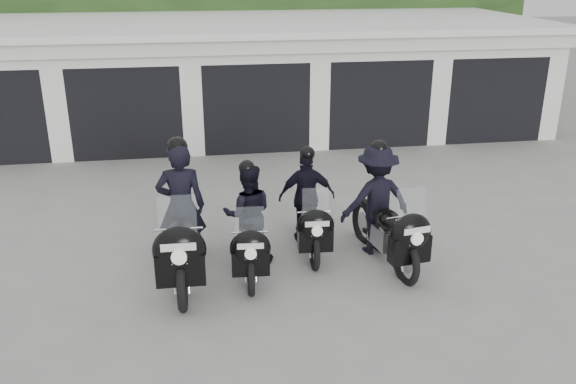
{
  "coord_description": "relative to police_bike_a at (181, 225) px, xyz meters",
  "views": [
    {
      "loc": [
        -1.49,
        -9.02,
        4.51
      ],
      "look_at": [
        -0.1,
        -0.08,
        1.05
      ],
      "focal_mm": 38.0,
      "sensor_mm": 36.0,
      "label": 1
    }
  ],
  "objects": [
    {
      "name": "police_bike_a",
      "position": [
        0.0,
        0.0,
        0.0
      ],
      "size": [
        0.76,
        2.49,
        2.17
      ],
      "rotation": [
        0.0,
        0.0,
        -0.02
      ],
      "color": "black",
      "rests_on": "ground"
    },
    {
      "name": "police_bike_c",
      "position": [
        2.05,
        0.79,
        -0.13
      ],
      "size": [
        0.97,
        2.0,
        1.74
      ],
      "rotation": [
        0.0,
        0.0,
        -0.05
      ],
      "color": "black",
      "rests_on": "ground"
    },
    {
      "name": "police_bike_d",
      "position": [
        3.12,
        0.24,
        -0.03
      ],
      "size": [
        1.26,
        2.24,
        1.96
      ],
      "rotation": [
        0.0,
        0.0,
        0.16
      ],
      "color": "black",
      "rests_on": "ground"
    },
    {
      "name": "garage_block",
      "position": [
        1.79,
        8.74,
        0.56
      ],
      "size": [
        16.4,
        6.8,
        2.96
      ],
      "color": "silver",
      "rests_on": "ground"
    },
    {
      "name": "police_bike_b",
      "position": [
        1.01,
        0.18,
        -0.12
      ],
      "size": [
        0.82,
        2.01,
        1.74
      ],
      "rotation": [
        0.0,
        0.0,
        -0.06
      ],
      "color": "black",
      "rests_on": "ground"
    },
    {
      "name": "ground",
      "position": [
        1.79,
        0.68,
        -0.86
      ],
      "size": [
        80.0,
        80.0,
        0.0
      ],
      "primitive_type": "plane",
      "color": "gray",
      "rests_on": "ground"
    },
    {
      "name": "background_vegetation",
      "position": [
        2.16,
        13.6,
        1.91
      ],
      "size": [
        20.0,
        3.9,
        5.8
      ],
      "color": "#183212",
      "rests_on": "ground"
    }
  ]
}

